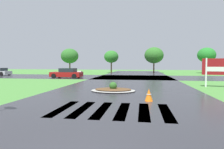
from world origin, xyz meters
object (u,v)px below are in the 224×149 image
object	(u,v)px
median_island	(113,89)
drainage_pipe_stack	(75,73)
car_dark_suv	(67,73)
traffic_cone	(149,95)
estate_billboard	(222,68)

from	to	relation	value
median_island	drainage_pipe_stack	world-z (taller)	drainage_pipe_stack
median_island	car_dark_suv	size ratio (longest dim) A/B	0.74
median_island	traffic_cone	world-z (taller)	median_island
median_island	car_dark_suv	bearing A→B (deg)	124.81
estate_billboard	car_dark_suv	xyz separation A→B (m)	(-17.11, 8.40, -1.01)
car_dark_suv	drainage_pipe_stack	xyz separation A→B (m)	(-0.24, 3.82, -0.21)
median_island	car_dark_suv	xyz separation A→B (m)	(-8.40, 12.07, 0.51)
estate_billboard	median_island	world-z (taller)	estate_billboard
estate_billboard	traffic_cone	bearing A→B (deg)	57.35
car_dark_suv	traffic_cone	size ratio (longest dim) A/B	6.50
car_dark_suv	drainage_pipe_stack	world-z (taller)	car_dark_suv
estate_billboard	median_island	size ratio (longest dim) A/B	0.94
median_island	drainage_pipe_stack	bearing A→B (deg)	118.51
drainage_pipe_stack	traffic_cone	size ratio (longest dim) A/B	3.87
estate_billboard	drainage_pipe_stack	world-z (taller)	estate_billboard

